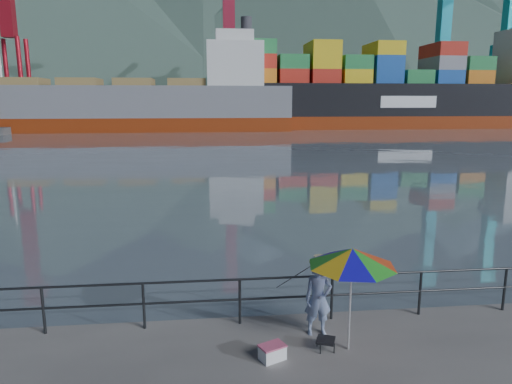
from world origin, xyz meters
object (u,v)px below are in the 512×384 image
container_ship (405,95)px  cooler_bag (272,353)px  bulk_carrier (150,104)px  beach_umbrella (352,257)px  fisherman (318,299)px

container_ship → cooler_bag: bearing=-115.3°
cooler_bag → bulk_carrier: bearing=73.6°
bulk_carrier → container_ship: size_ratio=0.78×
beach_umbrella → container_ship: bearing=65.6°
bulk_carrier → beach_umbrella: bearing=-80.4°
fisherman → bulk_carrier: (-11.31, 69.17, 3.39)m
fisherman → cooler_bag: bearing=-140.2°
fisherman → cooler_bag: fisherman is taller
beach_umbrella → bulk_carrier: size_ratio=0.04×
fisherman → container_ship: 81.73m
fisherman → bulk_carrier: bearing=100.1°
cooler_bag → bulk_carrier: 70.88m
beach_umbrella → bulk_carrier: bearing=99.6°
cooler_bag → bulk_carrier: bulk_carrier is taller
beach_umbrella → cooler_bag: (-1.50, -0.20, -1.72)m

